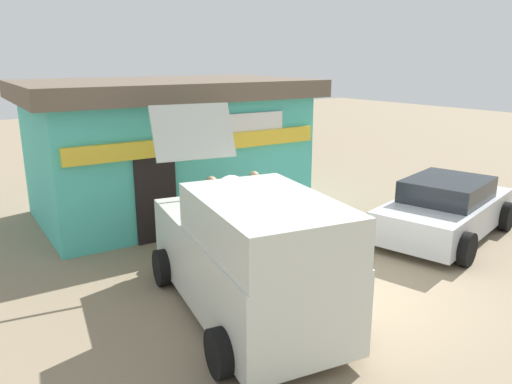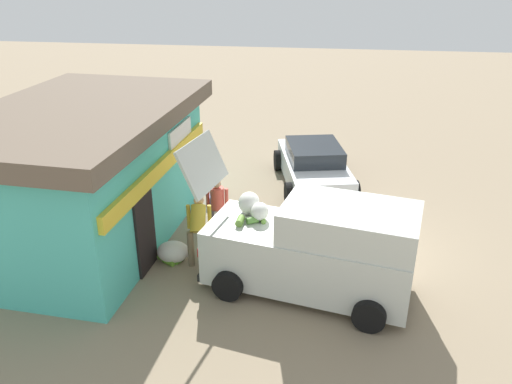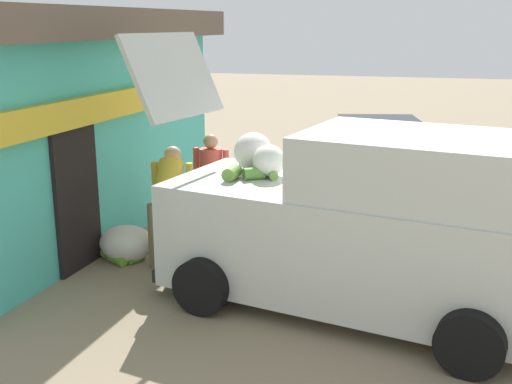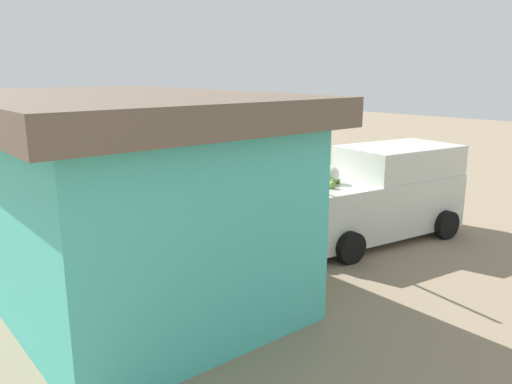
# 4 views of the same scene
# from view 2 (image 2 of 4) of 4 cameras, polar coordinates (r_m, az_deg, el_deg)

# --- Properties ---
(ground_plane) EXTENTS (60.00, 60.00, 0.00)m
(ground_plane) POSITION_cam_2_polar(r_m,az_deg,el_deg) (13.20, 8.45, -4.86)
(ground_plane) COLOR gray
(storefront_bar) EXTENTS (7.10, 4.84, 3.35)m
(storefront_bar) POSITION_cam_2_polar(r_m,az_deg,el_deg) (12.97, -18.39, 1.98)
(storefront_bar) COLOR #4CC6B7
(storefront_bar) RESTS_ON ground_plane
(delivery_van) EXTENTS (2.73, 4.91, 3.03)m
(delivery_van) POSITION_cam_2_polar(r_m,az_deg,el_deg) (10.63, 6.62, -6.20)
(delivery_van) COLOR silver
(delivery_van) RESTS_ON ground_plane
(parked_sedan) EXTENTS (4.23, 2.79, 1.32)m
(parked_sedan) POSITION_cam_2_polar(r_m,az_deg,el_deg) (15.80, 6.42, 2.88)
(parked_sedan) COLOR #B2B7BC
(parked_sedan) RESTS_ON ground_plane
(vendor_standing) EXTENTS (0.37, 0.57, 1.57)m
(vendor_standing) POSITION_cam_2_polar(r_m,az_deg,el_deg) (12.65, -4.32, -1.38)
(vendor_standing) COLOR #4C4C51
(vendor_standing) RESTS_ON ground_plane
(customer_bending) EXTENTS (0.73, 0.58, 1.55)m
(customer_bending) POSITION_cam_2_polar(r_m,az_deg,el_deg) (11.64, -6.43, -3.74)
(customer_bending) COLOR #726047
(customer_bending) RESTS_ON ground_plane
(unloaded_banana_pile) EXTENTS (0.63, 0.81, 0.49)m
(unloaded_banana_pile) POSITION_cam_2_polar(r_m,az_deg,el_deg) (12.08, -9.22, -6.61)
(unloaded_banana_pile) COLOR silver
(unloaded_banana_pile) RESTS_ON ground_plane
(paint_bucket) EXTENTS (0.34, 0.34, 0.31)m
(paint_bucket) POSITION_cam_2_polar(r_m,az_deg,el_deg) (14.58, -4.88, -1.00)
(paint_bucket) COLOR blue
(paint_bucket) RESTS_ON ground_plane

